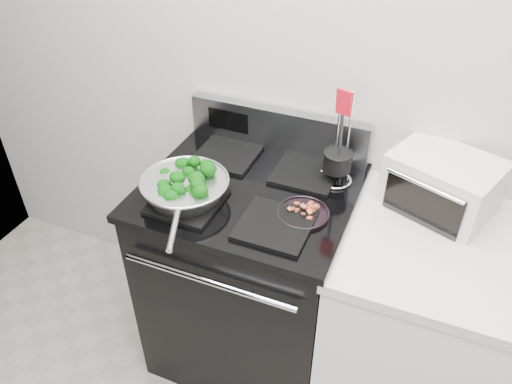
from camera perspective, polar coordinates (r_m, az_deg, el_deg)
The scene contains 8 objects.
back_wall at distance 1.89m, azimuth 11.98°, elevation 13.93°, with size 4.00×0.02×2.70m, color #B7B4AD.
gas_range at distance 2.18m, azimuth -0.68°, elevation -9.26°, with size 0.79×0.69×1.13m.
counter at distance 2.12m, azimuth 17.18°, elevation -14.56°, with size 0.62×0.68×0.92m.
skillet at distance 1.81m, azimuth -8.15°, elevation 0.53°, with size 0.33×0.50×0.07m.
broccoli_pile at distance 1.80m, azimuth -8.19°, elevation 1.05°, with size 0.26×0.26×0.09m, color black, non-canonical shape.
bacon_plate at distance 1.75m, azimuth 5.39°, elevation -2.14°, with size 0.19×0.19×0.04m.
utensil_holder at distance 1.90m, azimuth 9.23°, elevation 2.93°, with size 0.13×0.13×0.39m.
toaster_oven at distance 1.90m, azimuth 20.51°, elevation 0.94°, with size 0.43×0.38×0.20m.
Camera 1 is at (0.30, 0.03, 2.07)m, focal length 35.00 mm.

